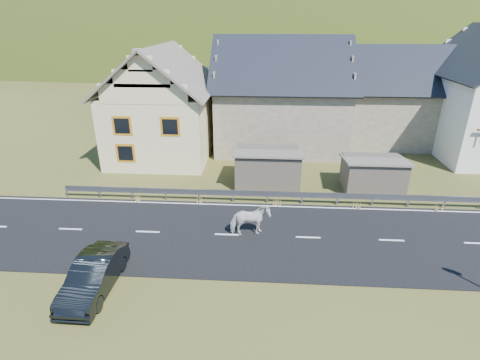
{
  "coord_description": "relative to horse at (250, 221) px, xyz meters",
  "views": [
    {
      "loc": [
        -2.31,
        -15.84,
        9.94
      ],
      "look_at": [
        -3.5,
        2.26,
        2.03
      ],
      "focal_mm": 28.0,
      "sensor_mm": 36.0,
      "label": 1
    }
  ],
  "objects": [
    {
      "name": "house_cream",
      "position": [
        -7.14,
        11.94,
        3.51
      ],
      "size": [
        7.8,
        9.8,
        8.3
      ],
      "color": "beige",
      "rests_on": "ground"
    },
    {
      "name": "ground",
      "position": [
        2.87,
        -0.06,
        -0.84
      ],
      "size": [
        160.0,
        160.0,
        0.0
      ],
      "primitive_type": "plane",
      "color": "#3D3F1B",
      "rests_on": "ground"
    },
    {
      "name": "road",
      "position": [
        2.87,
        -0.06,
        -0.82
      ],
      "size": [
        60.0,
        7.0,
        0.04
      ],
      "primitive_type": "cube",
      "color": "black",
      "rests_on": "ground"
    },
    {
      "name": "shed_right",
      "position": [
        7.37,
        5.94,
        0.16
      ],
      "size": [
        3.8,
        2.9,
        2.2
      ],
      "primitive_type": "cube",
      "color": "brown",
      "rests_on": "ground"
    },
    {
      "name": "horse",
      "position": [
        0.0,
        0.0,
        0.0
      ],
      "size": [
        1.29,
        2.05,
        1.61
      ],
      "primitive_type": "imported",
      "rotation": [
        0.0,
        0.0,
        1.81
      ],
      "color": "silver",
      "rests_on": "road"
    },
    {
      "name": "lane_markings",
      "position": [
        2.87,
        -0.06,
        -0.8
      ],
      "size": [
        60.0,
        6.6,
        0.01
      ],
      "primitive_type": "cube",
      "color": "silver",
      "rests_on": "road"
    },
    {
      "name": "house_stone_a",
      "position": [
        1.87,
        14.94,
        3.79
      ],
      "size": [
        10.8,
        9.8,
        8.9
      ],
      "color": "tan",
      "rests_on": "ground"
    },
    {
      "name": "conifer_patch",
      "position": [
        -52.13,
        109.94,
        5.16
      ],
      "size": [
        76.0,
        50.0,
        28.0
      ],
      "primitive_type": "ellipsoid",
      "color": "black",
      "rests_on": "ground"
    },
    {
      "name": "house_stone_b",
      "position": [
        11.87,
        16.94,
        3.39
      ],
      "size": [
        9.8,
        8.8,
        8.1
      ],
      "color": "tan",
      "rests_on": "ground"
    },
    {
      "name": "mountain",
      "position": [
        7.87,
        179.94,
        -20.84
      ],
      "size": [
        440.0,
        280.0,
        260.0
      ],
      "primitive_type": "ellipsoid",
      "color": "#253E12",
      "rests_on": "ground"
    },
    {
      "name": "shed_left",
      "position": [
        0.87,
        6.44,
        0.26
      ],
      "size": [
        4.3,
        3.3,
        2.4
      ],
      "primitive_type": "cube",
      "color": "brown",
      "rests_on": "ground"
    },
    {
      "name": "car",
      "position": [
        -5.94,
        -4.4,
        -0.17
      ],
      "size": [
        1.48,
        4.11,
        1.35
      ],
      "primitive_type": "imported",
      "rotation": [
        0.0,
        0.0,
        -0.01
      ],
      "color": "black",
      "rests_on": "ground"
    },
    {
      "name": "guardrail",
      "position": [
        2.87,
        3.62,
        -0.28
      ],
      "size": [
        28.1,
        0.09,
        0.75
      ],
      "color": "#93969B",
      "rests_on": "ground"
    }
  ]
}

